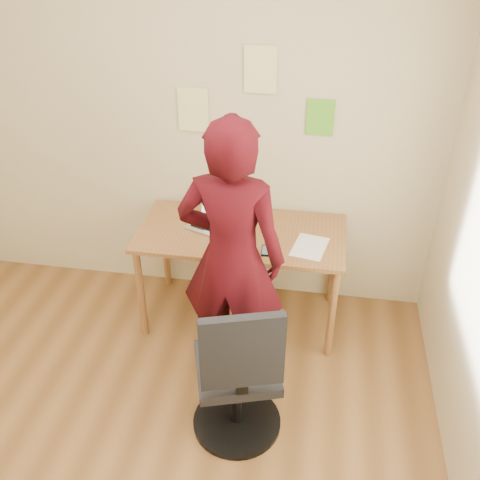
% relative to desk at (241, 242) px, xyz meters
% --- Properties ---
extents(room, '(3.58, 3.58, 2.78)m').
position_rel_desk_xyz_m(room, '(-0.43, -1.38, 0.70)').
color(room, brown).
rests_on(room, ground).
extents(desk, '(1.40, 0.70, 0.74)m').
position_rel_desk_xyz_m(desk, '(0.00, 0.00, 0.00)').
color(desk, brown).
rests_on(desk, ground).
extents(laptop, '(0.37, 0.35, 0.21)m').
position_rel_desk_xyz_m(laptop, '(-0.21, 0.06, 0.14)').
color(laptop, '#AFAFB6').
rests_on(laptop, desk).
extents(paper_sheet, '(0.26, 0.32, 0.00)m').
position_rel_desk_xyz_m(paper_sheet, '(0.47, -0.11, 0.09)').
color(paper_sheet, white).
rests_on(paper_sheet, desk).
extents(phone, '(0.07, 0.13, 0.01)m').
position_rel_desk_xyz_m(phone, '(0.20, -0.21, 0.09)').
color(phone, black).
rests_on(phone, desk).
extents(wall_note_left, '(0.21, 0.00, 0.30)m').
position_rel_desk_xyz_m(wall_note_left, '(-0.39, 0.36, 0.79)').
color(wall_note_left, '#F4E692').
rests_on(wall_note_left, room).
extents(wall_note_mid, '(0.21, 0.00, 0.30)m').
position_rel_desk_xyz_m(wall_note_mid, '(0.06, 0.36, 1.08)').
color(wall_note_mid, '#F4E692').
rests_on(wall_note_mid, room).
extents(wall_note_right, '(0.18, 0.00, 0.24)m').
position_rel_desk_xyz_m(wall_note_right, '(0.46, 0.36, 0.79)').
color(wall_note_right, '#5CB929').
rests_on(wall_note_right, room).
extents(office_chair, '(0.55, 0.56, 1.00)m').
position_rel_desk_xyz_m(office_chair, '(0.15, -1.03, -0.22)').
color(office_chair, black).
rests_on(office_chair, ground).
extents(person, '(0.67, 0.47, 1.75)m').
position_rel_desk_xyz_m(person, '(0.03, -0.52, 0.22)').
color(person, '#3E080F').
rests_on(person, ground).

